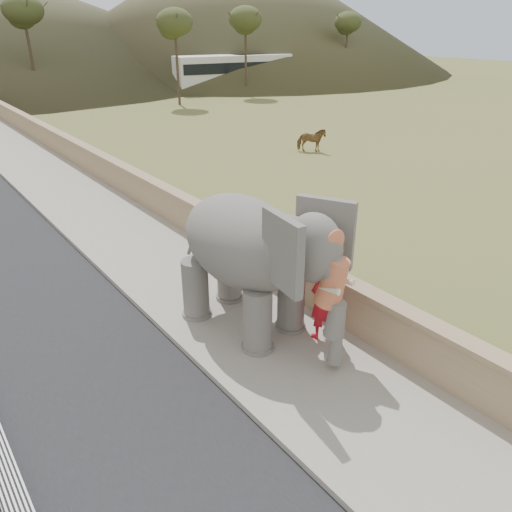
{
  "coord_description": "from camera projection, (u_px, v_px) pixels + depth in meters",
  "views": [
    {
      "loc": [
        -5.21,
        -7.48,
        5.95
      ],
      "look_at": [
        0.2,
        -0.32,
        1.7
      ],
      "focal_mm": 35.0,
      "sensor_mm": 36.0,
      "label": 1
    }
  ],
  "objects": [
    {
      "name": "hill_right",
      "position": [
        233.0,
        3.0,
        64.48
      ],
      "size": [
        56.0,
        56.0,
        16.0
      ],
      "primitive_type": "cone",
      "color": "brown",
      "rests_on": "ground"
    },
    {
      "name": "bus_orange",
      "position": [
        281.0,
        70.0,
        49.27
      ],
      "size": [
        11.18,
        3.5,
        3.1
      ],
      "primitive_type": "cube",
      "rotation": [
        0.0,
        0.0,
        1.48
      ],
      "color": "gold",
      "rests_on": "ground"
    },
    {
      "name": "distant_car",
      "position": [
        163.0,
        82.0,
        46.48
      ],
      "size": [
        4.55,
        2.96,
        1.44
      ],
      "primitive_type": "imported",
      "rotation": [
        0.0,
        0.0,
        1.25
      ],
      "color": "#B6B6BD",
      "rests_on": "ground"
    },
    {
      "name": "trees",
      "position": [
        56.0,
        57.0,
        30.27
      ],
      "size": [
        48.68,
        43.74,
        9.31
      ],
      "color": "#473828",
      "rests_on": "ground"
    },
    {
      "name": "parapet",
      "position": [
        121.0,
        180.0,
        18.66
      ],
      "size": [
        0.3,
        120.0,
        1.1
      ],
      "primitive_type": "cube",
      "color": "tan",
      "rests_on": "ground"
    },
    {
      "name": "ground",
      "position": [
        240.0,
        324.0,
        10.78
      ],
      "size": [
        160.0,
        160.0,
        0.0
      ],
      "primitive_type": "plane",
      "color": "olive",
      "rests_on": "ground"
    },
    {
      "name": "walkway",
      "position": [
        79.0,
        201.0,
        17.96
      ],
      "size": [
        3.0,
        120.0,
        0.15
      ],
      "primitive_type": "cube",
      "color": "#9E9687",
      "rests_on": "ground"
    },
    {
      "name": "elephant_and_man",
      "position": [
        243.0,
        260.0,
        10.01
      ],
      "size": [
        2.66,
        4.28,
        2.9
      ],
      "color": "slate",
      "rests_on": "ground"
    },
    {
      "name": "bus_white",
      "position": [
        234.0,
        73.0,
        46.18
      ],
      "size": [
        11.27,
        4.51,
        3.1
      ],
      "primitive_type": "cube",
      "rotation": [
        0.0,
        0.0,
        1.38
      ],
      "color": "silver",
      "rests_on": "ground"
    },
    {
      "name": "cow",
      "position": [
        311.0,
        140.0,
        24.68
      ],
      "size": [
        1.47,
        1.38,
        1.17
      ],
      "primitive_type": "imported",
      "rotation": [
        0.0,
        0.0,
        0.87
      ],
      "color": "brown",
      "rests_on": "ground"
    }
  ]
}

